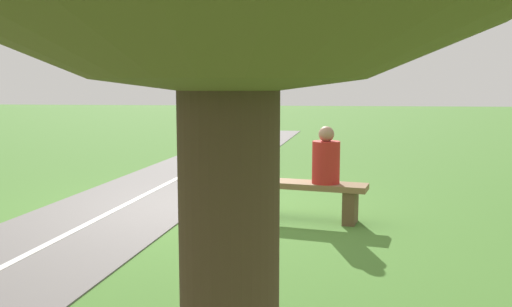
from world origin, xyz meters
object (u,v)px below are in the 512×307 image
at_px(bench, 303,194).
at_px(bicycle, 228,196).
at_px(backpack, 251,201).
at_px(person_seated, 326,159).

bearing_deg(bench, bicycle, 40.19).
distance_m(bicycle, backpack, 0.67).
xyz_separation_m(bench, backpack, (0.73, -0.10, -0.13)).
relative_size(bench, backpack, 3.91).
distance_m(bench, backpack, 0.75).
distance_m(bench, person_seated, 0.57).
height_order(bench, bicycle, bicycle).
height_order(bench, backpack, bench).
bearing_deg(bicycle, bench, 113.44).
distance_m(person_seated, backpack, 1.21).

